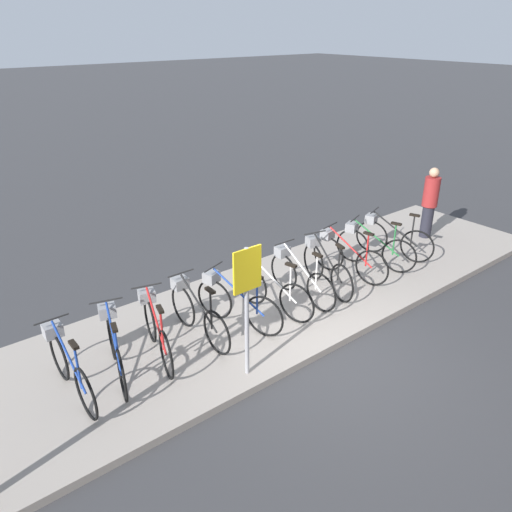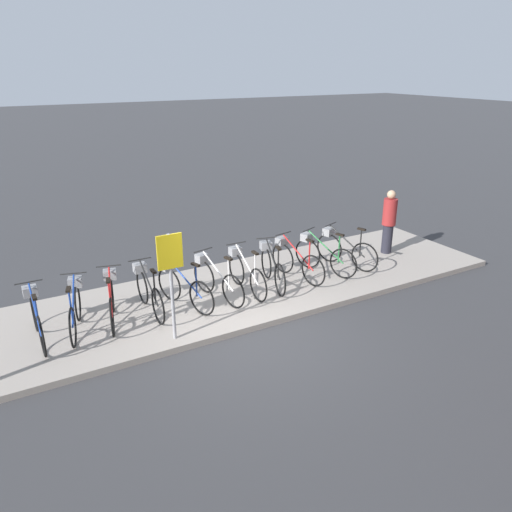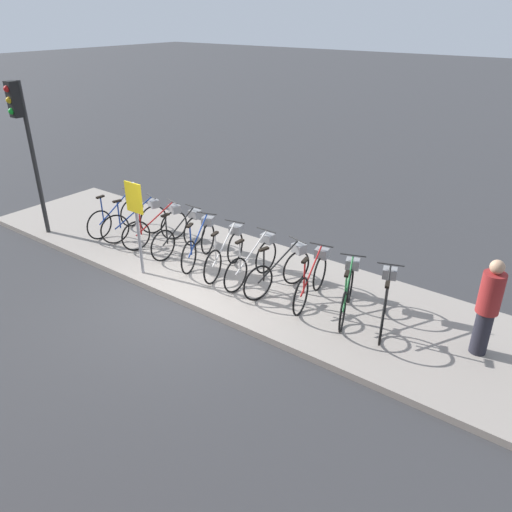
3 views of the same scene
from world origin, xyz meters
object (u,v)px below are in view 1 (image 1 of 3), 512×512
parked_bicycle_9 (371,245)px  parked_bicycle_10 (390,236)px  parked_bicycle_8 (346,255)px  pedestrian (430,201)px  parked_bicycle_7 (325,265)px  parked_bicycle_3 (196,311)px  parked_bicycle_4 (234,301)px  parked_bicycle_0 (68,365)px  parked_bicycle_5 (269,287)px  parked_bicycle_6 (298,275)px  parked_bicycle_1 (114,345)px  parked_bicycle_2 (156,328)px  sign_post (247,291)px

parked_bicycle_9 → parked_bicycle_10: bearing=5.3°
parked_bicycle_8 → pedestrian: (2.95, 0.18, 0.40)m
parked_bicycle_7 → pedestrian: 3.63m
parked_bicycle_3 → parked_bicycle_4: (0.65, -0.11, 0.00)m
parked_bicycle_0 → parked_bicycle_9: 6.14m
parked_bicycle_3 → parked_bicycle_5: same height
parked_bicycle_4 → pedestrian: 5.69m
parked_bicycle_3 → parked_bicycle_8: bearing=-0.7°
parked_bicycle_7 → parked_bicycle_8: (0.65, 0.07, 0.00)m
parked_bicycle_6 → parked_bicycle_1: bearing=179.4°
parked_bicycle_8 → parked_bicycle_7: bearing=-174.1°
parked_bicycle_5 → parked_bicycle_4: bearing=179.5°
parked_bicycle_3 → parked_bicycle_10: bearing=-0.0°
parked_bicycle_1 → parked_bicycle_9: bearing=-0.0°
parked_bicycle_2 → parked_bicycle_5: bearing=-2.6°
parked_bicycle_1 → parked_bicycle_10: bearing=0.6°
parked_bicycle_3 → parked_bicycle_8: size_ratio=1.01×
parked_bicycle_7 → sign_post: bearing=-157.0°
parked_bicycle_5 → parked_bicycle_7: (1.35, 0.01, 0.00)m
parked_bicycle_0 → parked_bicycle_6: (4.10, -0.01, 0.00)m
parked_bicycle_2 → parked_bicycle_4: size_ratio=1.02×
pedestrian → sign_post: sign_post is taller
parked_bicycle_0 → parked_bicycle_5: same height
parked_bicycle_2 → parked_bicycle_9: same height
parked_bicycle_3 → sign_post: sign_post is taller
parked_bicycle_5 → sign_post: 1.95m
parked_bicycle_2 → parked_bicycle_3: bearing=2.1°
parked_bicycle_10 → pedestrian: bearing=5.3°
parked_bicycle_7 → parked_bicycle_8: 0.65m
parked_bicycle_4 → sign_post: (-0.60, -1.13, 0.88)m
parked_bicycle_7 → parked_bicycle_1: bearing=179.4°
parked_bicycle_9 → pedestrian: pedestrian is taller
parked_bicycle_5 → parked_bicycle_7: size_ratio=1.01×
parked_bicycle_0 → parked_bicycle_10: (6.82, 0.09, 0.00)m
parked_bicycle_7 → sign_post: (-2.68, -1.14, 0.88)m
parked_bicycle_0 → parked_bicycle_10: bearing=0.8°
parked_bicycle_5 → pedestrian: (4.95, 0.26, 0.40)m
parked_bicycle_1 → pedestrian: (7.69, 0.20, 0.40)m
parked_bicycle_1 → sign_post: 2.05m
parked_bicycle_8 → sign_post: 3.64m
parked_bicycle_6 → sign_post: (-2.02, -1.14, 0.88)m
pedestrian → parked_bicycle_1: bearing=-178.5°
parked_bicycle_9 → parked_bicycle_1: bearing=180.0°
parked_bicycle_8 → parked_bicycle_2: bearing=179.8°
parked_bicycle_5 → parked_bicycle_8: 2.00m
parked_bicycle_4 → sign_post: sign_post is taller
parked_bicycle_1 → parked_bicycle_8: 4.75m
parked_bicycle_8 → parked_bicycle_9: same height
parked_bicycle_1 → parked_bicycle_8: size_ratio=0.98×
parked_bicycle_1 → parked_bicycle_10: 6.16m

